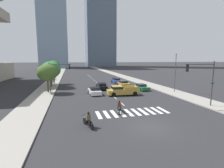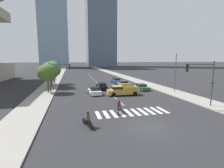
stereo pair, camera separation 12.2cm
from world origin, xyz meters
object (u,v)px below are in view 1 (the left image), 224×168
Objects in this scene: motorcycle_trailing at (119,108)px; sedan_blue_2 at (116,81)px; street_tree_nearest at (47,73)px; motorcycle_lead at (88,121)px; traffic_signal_near at (203,76)px; street_lamp_east at (175,70)px; street_tree_second at (51,70)px; pickup_truck at (122,91)px; street_tree_third at (53,66)px; sedan_black_1 at (102,86)px; sedan_gold_0 at (123,83)px; sedan_white_3 at (95,91)px; traffic_signal_far at (58,72)px; sedan_green_4 at (141,87)px.

motorcycle_trailing is 25.59m from sedan_blue_2.
motorcycle_lead is at bearing -72.85° from street_tree_nearest.
traffic_signal_near is at bearing -96.99° from motorcycle_lead.
motorcycle_trailing is 0.45× the size of sedan_blue_2.
street_tree_nearest is (-16.06, -10.21, 3.23)m from sedan_blue_2.
street_lamp_east is 1.27× the size of street_tree_second.
street_tree_third reaches higher than pickup_truck.
sedan_black_1 is 19.92m from traffic_signal_near.
pickup_truck is 22.10m from street_tree_third.
sedan_white_3 is (-8.16, -8.43, 0.04)m from sedan_gold_0.
street_tree_nearest reaches higher than motorcycle_trailing.
sedan_blue_2 is at bearing -8.18° from street_tree_third.
sedan_gold_0 is at bearing 123.92° from street_lamp_east.
sedan_black_1 is 15.53m from street_tree_third.
traffic_signal_near reaches higher than sedan_white_3.
street_tree_second is at bearing -98.29° from sedan_gold_0.
street_tree_nearest is (-12.77, 5.13, 3.03)m from pickup_truck.
sedan_gold_0 is 11.73m from sedan_white_3.
sedan_blue_2 is (5.58, 8.45, -0.01)m from sedan_black_1.
motorcycle_lead reaches higher than sedan_blue_2.
street_tree_third reaches higher than sedan_white_3.
pickup_truck is at bearing -47.37° from motorcycle_lead.
street_tree_second reaches higher than street_tree_nearest.
street_lamp_east is (7.27, -15.38, 3.75)m from sedan_blue_2.
traffic_signal_near is 0.81× the size of street_lamp_east.
motorcycle_trailing reaches higher than sedan_blue_2.
traffic_signal_far is at bearing 45.82° from motorcycle_trailing.
pickup_truck is at bearing -114.30° from sedan_white_3.
motorcycle_trailing is 23.12m from street_tree_second.
pickup_truck is 11.14m from street_lamp_east.
pickup_truck is 0.96× the size of traffic_signal_near.
pickup_truck is 12.47m from traffic_signal_far.
street_tree_third is at bearing -7.72° from motorcycle_lead.
motorcycle_trailing is at bearing -35.12° from sedan_green_4.
motorcycle_trailing is 0.28× the size of street_lamp_east.
street_lamp_east reaches higher than sedan_black_1.
street_tree_nearest is (-8.26, 3.33, 3.24)m from sedan_white_3.
pickup_truck is at bearing 179.78° from street_lamp_east.
street_tree_second is (-5.55, 24.18, 3.45)m from motorcycle_lead.
sedan_gold_0 is at bearing -107.06° from pickup_truck.
sedan_gold_0 is 0.77× the size of traffic_signal_near.
motorcycle_lead is at bearing 63.23° from pickup_truck.
street_tree_second is (-9.59, 20.75, 3.45)m from motorcycle_trailing.
sedan_black_1 is 11.10m from street_tree_nearest.
sedan_gold_0 is 1.00× the size of sedan_blue_2.
motorcycle_trailing is 11.29m from sedan_white_3.
street_tree_third reaches higher than sedan_black_1.
street_tree_nearest is at bearing -90.00° from street_tree_third.
street_tree_second reaches higher than motorcycle_trailing.
sedan_green_4 is (5.62, 4.14, -0.24)m from pickup_truck.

